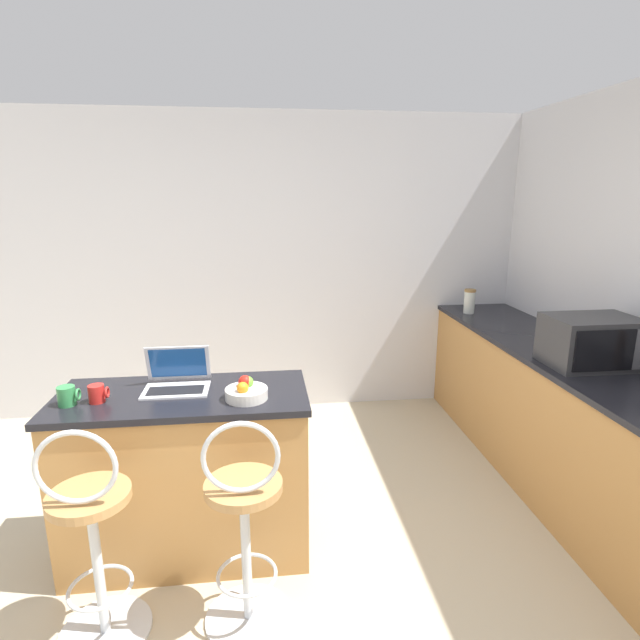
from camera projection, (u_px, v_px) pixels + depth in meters
wall_back at (250, 268)px, 4.36m from camera, size 12.00×0.06×2.60m
breakfast_bar at (188, 474)px, 2.68m from camera, size 1.28×0.58×0.92m
counter_right at (567, 425)px, 3.25m from camera, size 0.67×3.19×0.92m
bar_stool_near at (93, 540)px, 2.11m from camera, size 0.40×0.40×1.04m
bar_stool_far at (245, 529)px, 2.19m from camera, size 0.40×0.40×1.04m
laptop at (177, 378)px, 2.63m from camera, size 0.33×0.26×0.22m
microwave at (592, 341)px, 2.95m from camera, size 0.51×0.36×0.30m
mug_red at (97, 394)px, 2.45m from camera, size 0.09×0.08×0.09m
fruit_bowl at (246, 391)px, 2.49m from camera, size 0.21×0.21×0.11m
mug_green at (67, 396)px, 2.41m from camera, size 0.10×0.08×0.10m
storage_jar at (469, 301)px, 4.29m from camera, size 0.10×0.10×0.21m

